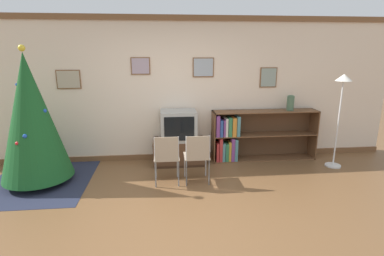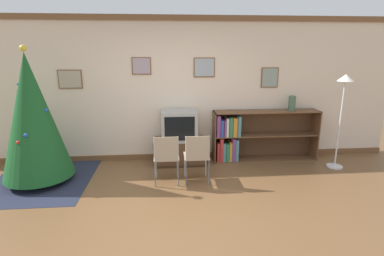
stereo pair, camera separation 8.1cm
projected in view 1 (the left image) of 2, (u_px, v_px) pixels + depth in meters
ground_plane at (178, 216)px, 3.89m from camera, size 24.00×24.00×0.00m
wall_back at (170, 90)px, 5.67m from camera, size 8.71×0.11×2.70m
area_rug at (40, 182)px, 4.89m from camera, size 1.58×1.80×0.01m
christmas_tree at (31, 118)px, 4.61m from camera, size 1.08×1.08×2.16m
tv_console at (179, 152)px, 5.65m from camera, size 0.96×0.52×0.46m
television at (178, 125)px, 5.52m from camera, size 0.65×0.50×0.56m
folding_chair_left at (167, 156)px, 4.70m from camera, size 0.40×0.40×0.82m
folding_chair_right at (197, 155)px, 4.75m from camera, size 0.40×0.40×0.82m
bookshelf at (246, 136)px, 5.81m from camera, size 2.03×0.36×0.97m
vase at (290, 103)px, 5.72m from camera, size 0.14×0.14×0.29m
standing_lamp at (342, 97)px, 5.24m from camera, size 0.28×0.28×1.69m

